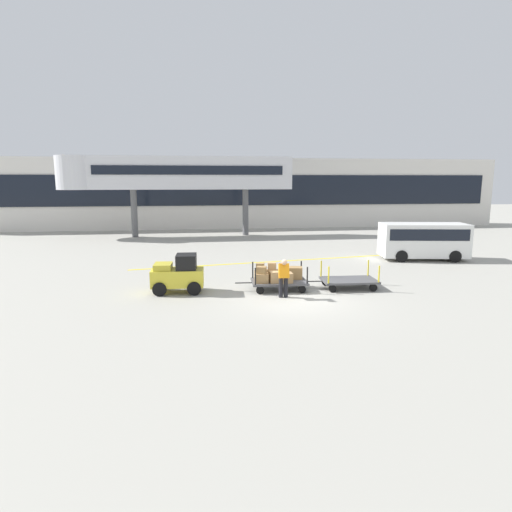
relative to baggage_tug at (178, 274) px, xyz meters
name	(u,v)px	position (x,y,z in m)	size (l,w,h in m)	color
ground_plane	(294,299)	(4.49, -1.68, -0.75)	(120.00, 120.00, 0.00)	#9E9B91
apron_lead_line	(273,262)	(5.04, 6.19, -0.75)	(15.90, 0.20, 0.01)	yellow
terminal_building	(235,193)	(4.49, 24.29, 2.55)	(52.12, 2.51, 6.59)	silver
jet_bridge	(168,174)	(-1.43, 18.31, 4.32)	(18.51, 3.00, 6.42)	silver
baggage_tug	(178,274)	(0.00, 0.00, 0.00)	(2.15, 1.31, 1.58)	gold
baggage_cart_lead	(277,277)	(4.08, -0.14, -0.18)	(3.03, 1.50, 1.13)	#4C4C4F
baggage_cart_middle	(349,280)	(7.15, -0.32, -0.41)	(3.03, 1.50, 1.10)	#4C4C4F
baggage_handler	(284,276)	(4.11, -1.41, 0.11)	(0.43, 0.45, 1.56)	black
shuttle_van	(424,238)	(13.76, 5.68, 0.48)	(5.04, 2.64, 2.10)	white
safety_cone_near	(185,258)	(0.10, 6.48, -0.48)	(0.36, 0.36, 0.55)	orange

